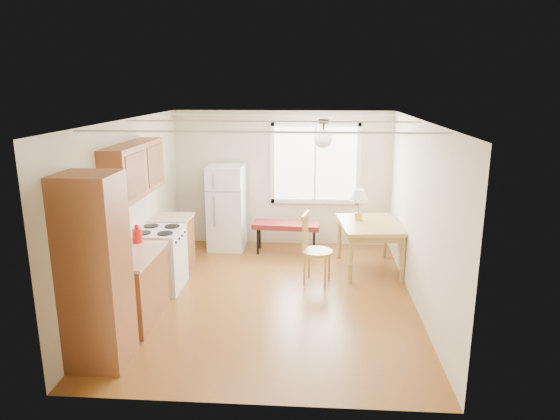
# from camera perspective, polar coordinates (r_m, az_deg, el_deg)

# --- Properties ---
(room_shell) EXTENTS (4.60, 5.60, 2.62)m
(room_shell) POSITION_cam_1_polar(r_m,az_deg,el_deg) (6.86, -1.01, -0.25)
(room_shell) COLOR #5D3313
(room_shell) RESTS_ON ground
(kitchen_run) EXTENTS (0.65, 3.40, 2.20)m
(kitchen_run) POSITION_cam_1_polar(r_m,az_deg,el_deg) (6.75, -16.19, -4.71)
(kitchen_run) COLOR brown
(kitchen_run) RESTS_ON ground
(window_unit) EXTENTS (1.64, 0.05, 1.51)m
(window_unit) POSITION_cam_1_polar(r_m,az_deg,el_deg) (9.20, 4.05, 5.35)
(window_unit) COLOR white
(window_unit) RESTS_ON room_shell
(pendant_light) EXTENTS (0.26, 0.26, 0.40)m
(pendant_light) POSITION_cam_1_polar(r_m,az_deg,el_deg) (7.06, 4.96, 8.24)
(pendant_light) COLOR black
(pendant_light) RESTS_ON room_shell
(refrigerator) EXTENTS (0.65, 0.68, 1.55)m
(refrigerator) POSITION_cam_1_polar(r_m,az_deg,el_deg) (9.15, -6.11, 0.29)
(refrigerator) COLOR white
(refrigerator) RESTS_ON ground
(bench) EXTENTS (1.22, 0.52, 0.55)m
(bench) POSITION_cam_1_polar(r_m,az_deg,el_deg) (8.95, 0.72, -1.85)
(bench) COLOR #5D1616
(bench) RESTS_ON ground
(dining_table) EXTENTS (1.08, 1.36, 0.79)m
(dining_table) POSITION_cam_1_polar(r_m,az_deg,el_deg) (8.20, 10.25, -2.15)
(dining_table) COLOR olive
(dining_table) RESTS_ON ground
(chair) EXTENTS (0.50, 0.49, 1.07)m
(chair) POSITION_cam_1_polar(r_m,az_deg,el_deg) (7.61, 3.54, -3.79)
(chair) COLOR olive
(chair) RESTS_ON ground
(table_lamp) EXTENTS (0.30, 0.30, 0.51)m
(table_lamp) POSITION_cam_1_polar(r_m,az_deg,el_deg) (8.23, 9.03, 1.38)
(table_lamp) COLOR gold
(table_lamp) RESTS_ON dining_table
(coffee_maker) EXTENTS (0.24, 0.28, 0.36)m
(coffee_maker) POSITION_cam_1_polar(r_m,az_deg,el_deg) (6.17, -18.22, -4.79)
(coffee_maker) COLOR black
(coffee_maker) RESTS_ON kitchen_run
(kettle) EXTENTS (0.13, 0.13, 0.25)m
(kettle) POSITION_cam_1_polar(r_m,az_deg,el_deg) (6.93, -16.01, -2.80)
(kettle) COLOR red
(kettle) RESTS_ON kitchen_run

